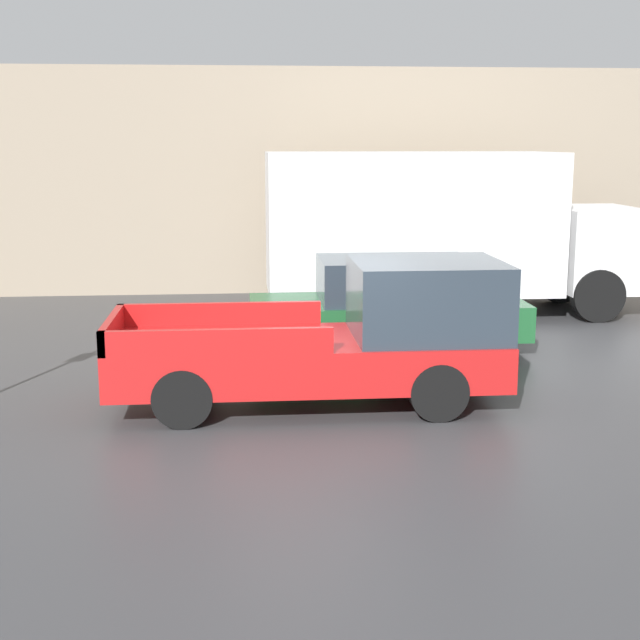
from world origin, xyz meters
The scene contains 5 objects.
ground_plane centered at (0.00, 0.00, 0.00)m, with size 60.00×60.00×0.00m, color #3D3D3F.
building_wall centered at (0.00, 10.00, 2.69)m, with size 28.00×0.15×5.38m.
pickup_truck centered at (0.40, 0.50, 0.95)m, with size 5.44×2.01×2.02m.
car centered at (1.56, 3.77, 0.81)m, with size 4.82×1.95×1.63m.
delivery_truck centered at (3.10, 6.94, 1.85)m, with size 7.91×2.53×3.43m.
Camera 1 is at (-1.03, -11.58, 3.67)m, focal length 50.00 mm.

